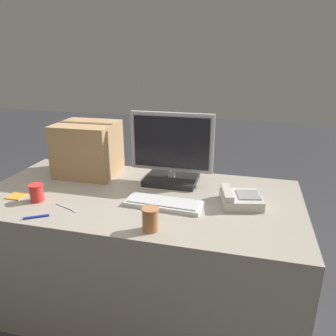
{
  "coord_description": "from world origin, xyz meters",
  "views": [
    {
      "loc": [
        0.58,
        -1.6,
        1.49
      ],
      "look_at": [
        0.15,
        0.07,
        0.87
      ],
      "focal_mm": 35.0,
      "sensor_mm": 36.0,
      "label": 1
    }
  ],
  "objects_px": {
    "pen_marker": "(36,217)",
    "cardboard_box": "(88,149)",
    "spoon": "(69,209)",
    "paper_cup_right": "(150,219)",
    "desk_phone": "(240,199)",
    "keyboard": "(164,203)",
    "monitor": "(172,155)",
    "sticky_note_pad": "(17,196)",
    "paper_cup_left": "(37,193)"
  },
  "relations": [
    {
      "from": "keyboard",
      "to": "sticky_note_pad",
      "type": "bearing_deg",
      "value": -170.31
    },
    {
      "from": "spoon",
      "to": "cardboard_box",
      "type": "relative_size",
      "value": 0.42
    },
    {
      "from": "desk_phone",
      "to": "sticky_note_pad",
      "type": "distance_m",
      "value": 1.23
    },
    {
      "from": "desk_phone",
      "to": "monitor",
      "type": "bearing_deg",
      "value": 139.89
    },
    {
      "from": "pen_marker",
      "to": "sticky_note_pad",
      "type": "relative_size",
      "value": 1.2
    },
    {
      "from": "pen_marker",
      "to": "spoon",
      "type": "bearing_deg",
      "value": -163.05
    },
    {
      "from": "keyboard",
      "to": "paper_cup_left",
      "type": "height_order",
      "value": "paper_cup_left"
    },
    {
      "from": "keyboard",
      "to": "paper_cup_right",
      "type": "height_order",
      "value": "paper_cup_right"
    },
    {
      "from": "spoon",
      "to": "pen_marker",
      "type": "distance_m",
      "value": 0.16
    },
    {
      "from": "keyboard",
      "to": "pen_marker",
      "type": "xyz_separation_m",
      "value": [
        -0.57,
        -0.28,
        -0.01
      ]
    },
    {
      "from": "keyboard",
      "to": "spoon",
      "type": "relative_size",
      "value": 2.61
    },
    {
      "from": "paper_cup_left",
      "to": "pen_marker",
      "type": "relative_size",
      "value": 0.88
    },
    {
      "from": "monitor",
      "to": "paper_cup_right",
      "type": "distance_m",
      "value": 0.61
    },
    {
      "from": "paper_cup_right",
      "to": "spoon",
      "type": "bearing_deg",
      "value": 168.43
    },
    {
      "from": "monitor",
      "to": "keyboard",
      "type": "height_order",
      "value": "monitor"
    },
    {
      "from": "pen_marker",
      "to": "sticky_note_pad",
      "type": "distance_m",
      "value": 0.32
    },
    {
      "from": "desk_phone",
      "to": "sticky_note_pad",
      "type": "height_order",
      "value": "desk_phone"
    },
    {
      "from": "paper_cup_right",
      "to": "cardboard_box",
      "type": "xyz_separation_m",
      "value": [
        -0.61,
        0.61,
        0.11
      ]
    },
    {
      "from": "monitor",
      "to": "sticky_note_pad",
      "type": "height_order",
      "value": "monitor"
    },
    {
      "from": "paper_cup_right",
      "to": "cardboard_box",
      "type": "relative_size",
      "value": 0.29
    },
    {
      "from": "monitor",
      "to": "cardboard_box",
      "type": "distance_m",
      "value": 0.57
    },
    {
      "from": "desk_phone",
      "to": "paper_cup_right",
      "type": "bearing_deg",
      "value": -148.22
    },
    {
      "from": "pen_marker",
      "to": "cardboard_box",
      "type": "bearing_deg",
      "value": -118.58
    },
    {
      "from": "desk_phone",
      "to": "paper_cup_left",
      "type": "height_order",
      "value": "paper_cup_left"
    },
    {
      "from": "keyboard",
      "to": "sticky_note_pad",
      "type": "xyz_separation_m",
      "value": [
        -0.83,
        -0.09,
        -0.01
      ]
    },
    {
      "from": "spoon",
      "to": "sticky_note_pad",
      "type": "bearing_deg",
      "value": -169.04
    },
    {
      "from": "paper_cup_right",
      "to": "cardboard_box",
      "type": "height_order",
      "value": "cardboard_box"
    },
    {
      "from": "paper_cup_left",
      "to": "spoon",
      "type": "distance_m",
      "value": 0.23
    },
    {
      "from": "keyboard",
      "to": "desk_phone",
      "type": "height_order",
      "value": "desk_phone"
    },
    {
      "from": "desk_phone",
      "to": "pen_marker",
      "type": "xyz_separation_m",
      "value": [
        -0.95,
        -0.4,
        -0.02
      ]
    },
    {
      "from": "monitor",
      "to": "keyboard",
      "type": "bearing_deg",
      "value": -83.25
    },
    {
      "from": "sticky_note_pad",
      "to": "pen_marker",
      "type": "bearing_deg",
      "value": -36.15
    },
    {
      "from": "spoon",
      "to": "paper_cup_right",
      "type": "bearing_deg",
      "value": 9.7
    },
    {
      "from": "sticky_note_pad",
      "to": "keyboard",
      "type": "bearing_deg",
      "value": 6.5
    },
    {
      "from": "desk_phone",
      "to": "cardboard_box",
      "type": "xyz_separation_m",
      "value": [
        -0.99,
        0.23,
        0.14
      ]
    },
    {
      "from": "monitor",
      "to": "pen_marker",
      "type": "xyz_separation_m",
      "value": [
        -0.53,
        -0.62,
        -0.17
      ]
    },
    {
      "from": "spoon",
      "to": "pen_marker",
      "type": "height_order",
      "value": "pen_marker"
    },
    {
      "from": "keyboard",
      "to": "pen_marker",
      "type": "bearing_deg",
      "value": -150.17
    },
    {
      "from": "spoon",
      "to": "sticky_note_pad",
      "type": "relative_size",
      "value": 1.74
    },
    {
      "from": "monitor",
      "to": "sticky_note_pad",
      "type": "xyz_separation_m",
      "value": [
        -0.79,
        -0.43,
        -0.17
      ]
    },
    {
      "from": "keyboard",
      "to": "monitor",
      "type": "bearing_deg",
      "value": 99.93
    },
    {
      "from": "keyboard",
      "to": "paper_cup_left",
      "type": "distance_m",
      "value": 0.69
    },
    {
      "from": "paper_cup_left",
      "to": "cardboard_box",
      "type": "bearing_deg",
      "value": 80.93
    },
    {
      "from": "monitor",
      "to": "spoon",
      "type": "xyz_separation_m",
      "value": [
        -0.42,
        -0.5,
        -0.18
      ]
    },
    {
      "from": "paper_cup_right",
      "to": "keyboard",
      "type": "bearing_deg",
      "value": 91.56
    },
    {
      "from": "paper_cup_right",
      "to": "sticky_note_pad",
      "type": "relative_size",
      "value": 1.21
    },
    {
      "from": "sticky_note_pad",
      "to": "spoon",
      "type": "bearing_deg",
      "value": -10.31
    },
    {
      "from": "monitor",
      "to": "keyboard",
      "type": "distance_m",
      "value": 0.38
    },
    {
      "from": "keyboard",
      "to": "cardboard_box",
      "type": "xyz_separation_m",
      "value": [
        -0.61,
        0.35,
        0.16
      ]
    },
    {
      "from": "paper_cup_right",
      "to": "cardboard_box",
      "type": "bearing_deg",
      "value": 135.27
    }
  ]
}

